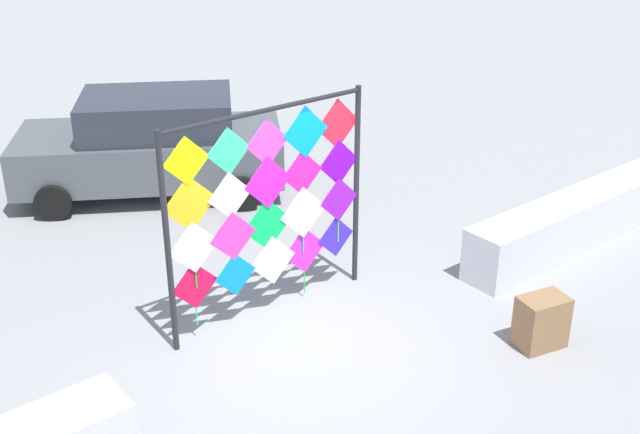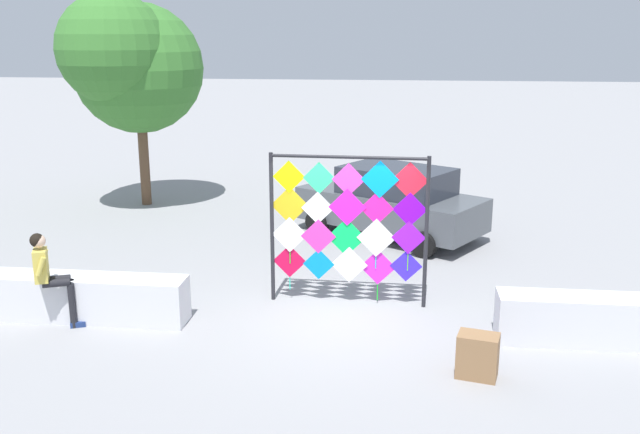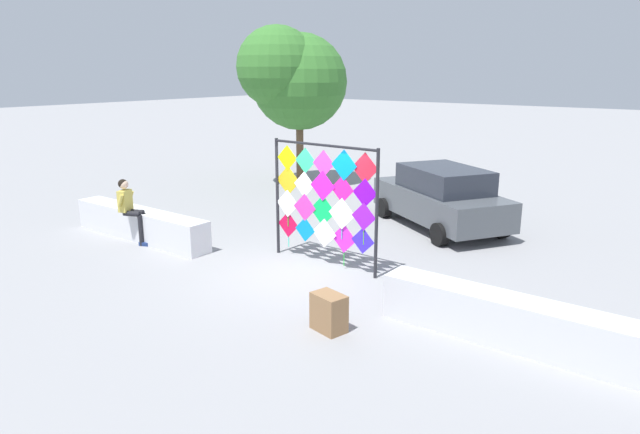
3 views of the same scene
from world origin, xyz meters
TOP-DOWN VIEW (x-y plane):
  - ground at (0.00, 0.00)m, footprint 120.00×120.00m
  - plaza_ledge_left at (-4.77, -0.48)m, footprint 4.54×0.62m
  - kite_display_rack at (0.08, 0.74)m, footprint 2.75×0.12m
  - seated_vendor at (-4.57, -0.87)m, footprint 0.77×0.62m
  - parked_car at (0.78, 5.06)m, footprint 4.59×3.80m
  - cardboard_box_large at (2.08, -1.81)m, footprint 0.63×0.49m
  - tree_broadleaf at (-6.20, 7.22)m, footprint 3.47×3.96m

SIDE VIEW (x-z plane):
  - ground at x=0.00m, z-range 0.00..0.00m
  - cardboard_box_large at x=2.08m, z-range 0.00..0.63m
  - plaza_ledge_left at x=-4.77m, z-range 0.00..0.76m
  - parked_car at x=0.78m, z-range 0.01..1.67m
  - seated_vendor at x=-4.57m, z-range 0.15..1.76m
  - kite_display_rack at x=0.08m, z-range 0.21..2.88m
  - tree_broadleaf at x=-6.20m, z-range 1.13..6.79m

